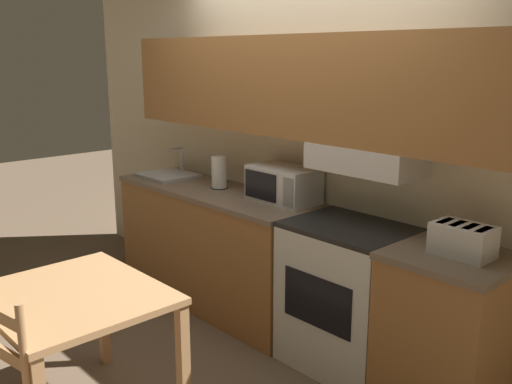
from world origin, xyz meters
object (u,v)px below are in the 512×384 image
paper_towel_roll (219,172)px  stove_range (347,297)px  dining_table (74,311)px  microwave (283,184)px  toaster (463,240)px  sink_basin (168,174)px

paper_towel_roll → stove_range: bearing=-1.9°
stove_range → dining_table: (-0.63, -1.49, 0.16)m
microwave → paper_towel_roll: size_ratio=1.99×
stove_range → microwave: size_ratio=1.88×
stove_range → toaster: 0.91m
toaster → sink_basin: sink_basin is taller
paper_towel_roll → sink_basin: bearing=-175.7°
sink_basin → microwave: bearing=5.3°
sink_basin → paper_towel_roll: size_ratio=1.80×
toaster → dining_table: (-1.35, -1.49, -0.39)m
dining_table → sink_basin: bearing=131.2°
stove_range → dining_table: bearing=-112.9°
paper_towel_roll → dining_table: size_ratio=0.26×
sink_basin → dining_table: sink_basin is taller
toaster → microwave: bearing=175.6°
paper_towel_roll → dining_table: (0.67, -1.53, -0.42)m
toaster → sink_basin: 2.65m
toaster → dining_table: size_ratio=0.33×
toaster → dining_table: 2.05m
microwave → sink_basin: size_ratio=1.11×
sink_basin → dining_table: size_ratio=0.47×
microwave → paper_towel_roll: same height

